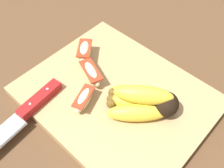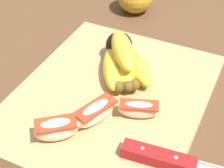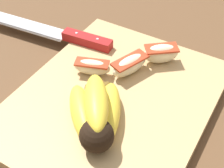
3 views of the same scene
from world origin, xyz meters
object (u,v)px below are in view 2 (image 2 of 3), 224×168
object	(u,v)px
banana_bunch	(122,60)
apple_wedge_middle	(139,109)
apple_wedge_near	(56,129)
apple_wedge_far	(96,112)

from	to	relation	value
banana_bunch	apple_wedge_middle	size ratio (longest dim) A/B	2.05
banana_bunch	apple_wedge_near	world-z (taller)	banana_bunch
apple_wedge_middle	apple_wedge_far	size ratio (longest dim) A/B	0.87
banana_bunch	apple_wedge_middle	world-z (taller)	banana_bunch
apple_wedge_near	apple_wedge_middle	distance (m)	0.13
apple_wedge_near	apple_wedge_middle	size ratio (longest dim) A/B	0.99
banana_bunch	apple_wedge_far	distance (m)	0.13
apple_wedge_middle	banana_bunch	bearing A→B (deg)	36.68
apple_wedge_near	apple_wedge_middle	world-z (taller)	apple_wedge_near
banana_bunch	apple_wedge_far	world-z (taller)	banana_bunch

